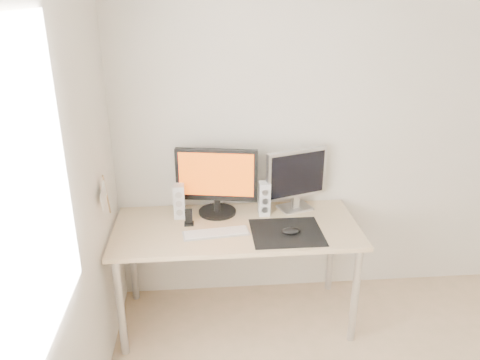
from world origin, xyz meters
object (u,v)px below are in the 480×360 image
speaker_left (179,201)px  phone_dock (189,220)px  desk (236,236)px  speaker_right (264,199)px  main_monitor (217,179)px  keyboard (216,233)px  mouse (291,231)px  second_monitor (296,177)px

speaker_left → phone_dock: (0.06, -0.12, -0.08)m
desk → speaker_right: speaker_right is taller
speaker_left → phone_dock: bearing=-62.1°
main_monitor → phone_dock: bearing=-141.3°
keyboard → mouse: bearing=-5.9°
second_monitor → keyboard: size_ratio=1.02×
second_monitor → mouse: bearing=-105.0°
main_monitor → phone_dock: (-0.19, -0.15, -0.22)m
main_monitor → phone_dock: 0.33m
desk → main_monitor: bearing=120.3°
speaker_left → main_monitor: bearing=7.8°
speaker_left → phone_dock: size_ratio=2.09×
main_monitor → speaker_left: 0.29m
main_monitor → keyboard: 0.39m
mouse → keyboard: bearing=174.1°
second_monitor → speaker_left: second_monitor is taller
desk → speaker_right: bearing=37.8°
keyboard → phone_dock: size_ratio=3.84×
second_monitor → keyboard: bearing=-150.3°
second_monitor → speaker_left: bearing=-175.6°
main_monitor → speaker_left: size_ratio=2.35×
phone_dock → second_monitor: bearing=13.8°
phone_dock → mouse: bearing=-16.6°
speaker_left → phone_dock: 0.16m
desk → keyboard: 0.19m
desk → phone_dock: 0.33m
mouse → speaker_left: (-0.71, 0.31, 0.09)m
second_monitor → speaker_right: 0.27m
mouse → desk: 0.38m
mouse → desk: mouse is taller
mouse → phone_dock: phone_dock is taller
speaker_left → keyboard: 0.37m
second_monitor → speaker_right: second_monitor is taller
speaker_right → keyboard: (-0.34, -0.26, -0.11)m
mouse → speaker_right: 0.34m
mouse → speaker_right: size_ratio=0.50×
speaker_left → speaker_right: same height
desk → phone_dock: bearing=171.6°
speaker_left → speaker_right: bearing=-0.7°
speaker_left → mouse: bearing=-23.8°
desk → second_monitor: (0.43, 0.23, 0.32)m
desk → keyboard: (-0.14, -0.10, 0.09)m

